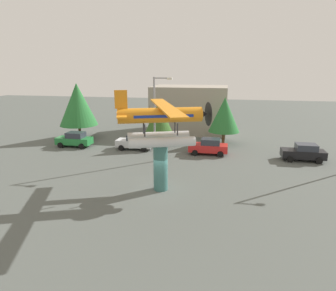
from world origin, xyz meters
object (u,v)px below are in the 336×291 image
at_px(tree_center_back, 224,115).
at_px(car_mid_silver, 135,142).
at_px(floatplane_monument, 162,122).
at_px(storefront_building, 190,109).
at_px(streetlight_primary, 156,114).
at_px(car_near_green, 75,139).
at_px(tree_east, 159,117).
at_px(car_far_red, 209,146).
at_px(tree_west, 78,104).
at_px(display_pedestal, 161,167).
at_px(car_distant_black, 304,152).

bearing_deg(tree_center_back, car_mid_silver, -155.81).
height_order(floatplane_monument, tree_center_back, floatplane_monument).
bearing_deg(storefront_building, streetlight_primary, -95.50).
xyz_separation_m(car_near_green, tree_east, (9.99, 1.83, 2.76)).
bearing_deg(car_far_red, floatplane_monument, 74.17).
height_order(tree_west, tree_east, tree_west).
relative_size(floatplane_monument, car_mid_silver, 2.41).
bearing_deg(tree_center_back, car_far_red, -107.12).
relative_size(car_near_green, car_far_red, 1.00).
distance_m(tree_east, tree_center_back, 8.09).
distance_m(car_mid_silver, tree_west, 10.36).
distance_m(car_near_green, streetlight_primary, 12.34).
xyz_separation_m(car_mid_silver, streetlight_primary, (3.53, -4.09, 3.95)).
xyz_separation_m(car_near_green, tree_west, (-1.38, 4.04, 3.69)).
bearing_deg(storefront_building, tree_east, -104.85).
xyz_separation_m(floatplane_monument, tree_east, (-3.07, 12.51, -1.72)).
height_order(car_mid_silver, streetlight_primary, streetlight_primary).
bearing_deg(floatplane_monument, streetlight_primary, 86.17).
relative_size(car_mid_silver, tree_west, 0.57).
bearing_deg(streetlight_primary, tree_east, 100.38).
relative_size(display_pedestal, tree_center_back, 0.64).
height_order(display_pedestal, car_mid_silver, display_pedestal).
bearing_deg(tree_center_back, tree_west, -177.95).
xyz_separation_m(car_far_red, storefront_building, (-3.53, 11.50, 2.45)).
bearing_deg(car_distant_black, car_near_green, -1.59).
distance_m(display_pedestal, tree_center_back, 16.21).
height_order(tree_west, tree_center_back, tree_west).
xyz_separation_m(car_mid_silver, car_far_red, (8.52, -0.43, 0.00)).
height_order(display_pedestal, car_far_red, display_pedestal).
relative_size(car_mid_silver, streetlight_primary, 0.50).
bearing_deg(tree_center_back, floatplane_monument, -106.25).
relative_size(display_pedestal, streetlight_primary, 0.44).
bearing_deg(tree_center_back, display_pedestal, -106.62).
relative_size(display_pedestal, car_mid_silver, 0.88).
bearing_deg(display_pedestal, floatplane_monument, 20.43).
xyz_separation_m(floatplane_monument, car_distant_black, (12.60, 9.96, -4.48)).
relative_size(floatplane_monument, tree_center_back, 1.75).
height_order(floatplane_monument, streetlight_primary, streetlight_primary).
xyz_separation_m(streetlight_primary, tree_east, (-1.05, 5.71, -1.19)).
xyz_separation_m(car_distant_black, storefront_building, (-13.17, 11.99, 2.45)).
relative_size(streetlight_primary, tree_west, 1.14).
distance_m(floatplane_monument, car_mid_silver, 13.01).
distance_m(floatplane_monument, car_far_red, 11.75).
bearing_deg(tree_center_back, storefront_building, 127.58).
height_order(car_near_green, tree_east, tree_east).
xyz_separation_m(streetlight_primary, tree_center_back, (6.51, 8.60, -1.16)).
relative_size(floatplane_monument, car_distant_black, 2.41).
relative_size(car_mid_silver, storefront_building, 0.40).
height_order(floatplane_monument, car_distant_black, floatplane_monument).
distance_m(car_distant_black, streetlight_primary, 15.48).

